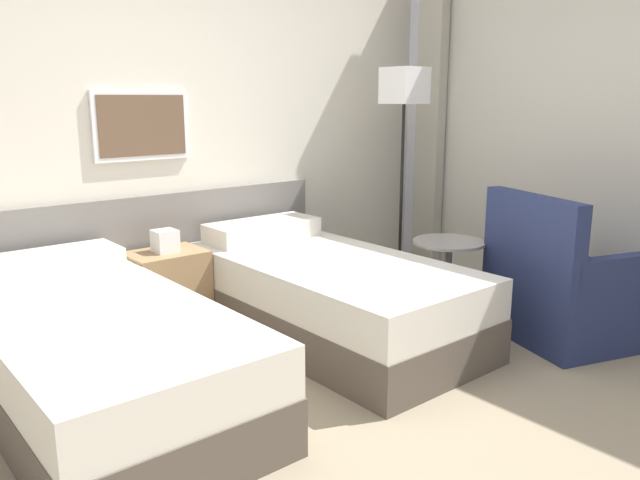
{
  "coord_description": "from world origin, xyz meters",
  "views": [
    {
      "loc": [
        -1.93,
        -1.82,
        1.47
      ],
      "look_at": [
        0.38,
        0.94,
        0.65
      ],
      "focal_mm": 35.0,
      "sensor_mm": 36.0,
      "label": 1
    }
  ],
  "objects_px": {
    "floor_lamp": "(404,100)",
    "side_table": "(448,264)",
    "bed_near_window": "(329,295)",
    "bed_near_door": "(98,356)",
    "nightstand": "(168,289)",
    "armchair": "(565,293)"
  },
  "relations": [
    {
      "from": "armchair",
      "to": "bed_near_window",
      "type": "bearing_deg",
      "value": 67.39
    },
    {
      "from": "bed_near_door",
      "to": "bed_near_window",
      "type": "bearing_deg",
      "value": 0.0
    },
    {
      "from": "bed_near_window",
      "to": "floor_lamp",
      "type": "bearing_deg",
      "value": 20.49
    },
    {
      "from": "bed_near_window",
      "to": "armchair",
      "type": "distance_m",
      "value": 1.47
    },
    {
      "from": "side_table",
      "to": "bed_near_door",
      "type": "bearing_deg",
      "value": 172.68
    },
    {
      "from": "floor_lamp",
      "to": "armchair",
      "type": "bearing_deg",
      "value": -89.01
    },
    {
      "from": "bed_near_door",
      "to": "armchair",
      "type": "bearing_deg",
      "value": -20.75
    },
    {
      "from": "nightstand",
      "to": "bed_near_window",
      "type": "bearing_deg",
      "value": -45.24
    },
    {
      "from": "bed_near_window",
      "to": "nightstand",
      "type": "relative_size",
      "value": 2.95
    },
    {
      "from": "floor_lamp",
      "to": "side_table",
      "type": "height_order",
      "value": "floor_lamp"
    },
    {
      "from": "bed_near_window",
      "to": "floor_lamp",
      "type": "relative_size",
      "value": 1.15
    },
    {
      "from": "bed_near_window",
      "to": "floor_lamp",
      "type": "height_order",
      "value": "floor_lamp"
    },
    {
      "from": "nightstand",
      "to": "armchair",
      "type": "xyz_separation_m",
      "value": [
        1.83,
        -1.71,
        0.02
      ]
    },
    {
      "from": "bed_near_door",
      "to": "armchair",
      "type": "height_order",
      "value": "armchair"
    },
    {
      "from": "bed_near_window",
      "to": "side_table",
      "type": "relative_size",
      "value": 3.57
    },
    {
      "from": "bed_near_door",
      "to": "side_table",
      "type": "bearing_deg",
      "value": -7.32
    },
    {
      "from": "side_table",
      "to": "armchair",
      "type": "distance_m",
      "value": 0.75
    },
    {
      "from": "floor_lamp",
      "to": "armchair",
      "type": "xyz_separation_m",
      "value": [
        0.02,
        -1.37,
        -1.16
      ]
    },
    {
      "from": "bed_near_door",
      "to": "armchair",
      "type": "relative_size",
      "value": 1.97
    },
    {
      "from": "armchair",
      "to": "side_table",
      "type": "bearing_deg",
      "value": 42.47
    },
    {
      "from": "nightstand",
      "to": "bed_near_door",
      "type": "bearing_deg",
      "value": -134.76
    },
    {
      "from": "bed_near_window",
      "to": "bed_near_door",
      "type": "bearing_deg",
      "value": 180.0
    }
  ]
}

